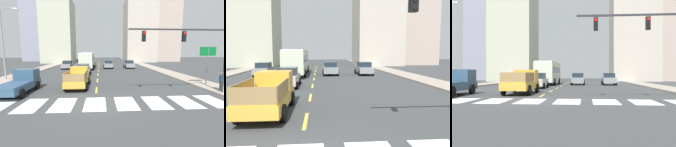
# 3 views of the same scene
# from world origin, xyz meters

# --- Properties ---
(sidewalk_right) EXTENTS (2.92, 110.00, 0.15)m
(sidewalk_right) POSITION_xyz_m (11.79, 18.00, 0.07)
(sidewalk_right) COLOR gray
(sidewalk_right) RESTS_ON ground
(lane_dash_0) EXTENTS (0.16, 2.40, 0.01)m
(lane_dash_0) POSITION_xyz_m (0.00, 4.00, 0.00)
(lane_dash_0) COLOR yellow
(lane_dash_0) RESTS_ON ground
(lane_dash_1) EXTENTS (0.16, 2.40, 0.01)m
(lane_dash_1) POSITION_xyz_m (0.00, 9.00, 0.00)
(lane_dash_1) COLOR yellow
(lane_dash_1) RESTS_ON ground
(lane_dash_2) EXTENTS (0.16, 2.40, 0.01)m
(lane_dash_2) POSITION_xyz_m (0.00, 14.00, 0.00)
(lane_dash_2) COLOR yellow
(lane_dash_2) RESTS_ON ground
(lane_dash_3) EXTENTS (0.16, 2.40, 0.01)m
(lane_dash_3) POSITION_xyz_m (0.00, 19.00, 0.00)
(lane_dash_3) COLOR yellow
(lane_dash_3) RESTS_ON ground
(lane_dash_4) EXTENTS (0.16, 2.40, 0.01)m
(lane_dash_4) POSITION_xyz_m (0.00, 24.00, 0.00)
(lane_dash_4) COLOR yellow
(lane_dash_4) RESTS_ON ground
(lane_dash_5) EXTENTS (0.16, 2.40, 0.01)m
(lane_dash_5) POSITION_xyz_m (0.00, 29.00, 0.00)
(lane_dash_5) COLOR yellow
(lane_dash_5) RESTS_ON ground
(lane_dash_6) EXTENTS (0.16, 2.40, 0.01)m
(lane_dash_6) POSITION_xyz_m (0.00, 34.00, 0.00)
(lane_dash_6) COLOR yellow
(lane_dash_6) RESTS_ON ground
(lane_dash_7) EXTENTS (0.16, 2.40, 0.01)m
(lane_dash_7) POSITION_xyz_m (0.00, 39.00, 0.00)
(lane_dash_7) COLOR yellow
(lane_dash_7) RESTS_ON ground
(pickup_stakebed) EXTENTS (2.18, 5.20, 1.96)m
(pickup_stakebed) POSITION_xyz_m (-1.93, 5.86, 0.94)
(pickup_stakebed) COLOR gold
(pickup_stakebed) RESTS_ON ground
(city_bus) EXTENTS (2.72, 10.80, 3.32)m
(city_bus) POSITION_xyz_m (-2.35, 23.67, 1.95)
(city_bus) COLOR beige
(city_bus) RESTS_ON ground
(sedan_near_right) EXTENTS (2.02, 4.40, 1.72)m
(sedan_near_right) POSITION_xyz_m (6.55, 23.12, 0.86)
(sedan_near_right) COLOR gray
(sedan_near_right) RESTS_ON ground
(sedan_mid) EXTENTS (2.02, 4.40, 1.72)m
(sedan_mid) POSITION_xyz_m (2.06, 23.29, 0.86)
(sedan_mid) COLOR gray
(sedan_mid) RESTS_ON ground
(sedan_far) EXTENTS (2.02, 4.40, 1.72)m
(sedan_far) POSITION_xyz_m (-6.41, 22.74, 0.86)
(sedan_far) COLOR gray
(sedan_far) RESTS_ON ground
(sedan_near_left) EXTENTS (2.02, 4.40, 1.72)m
(sedan_near_left) POSITION_xyz_m (-2.15, 13.72, 0.86)
(sedan_near_left) COLOR beige
(sedan_near_left) RESTS_ON ground
(block_mid_left) EXTENTS (9.55, 10.65, 25.51)m
(block_mid_left) POSITION_xyz_m (-22.24, 52.33, 12.75)
(block_mid_left) COLOR #8D8EA3
(block_mid_left) RESTS_ON ground
(block_mid_right) EXTENTS (9.86, 10.74, 20.37)m
(block_mid_right) POSITION_xyz_m (13.90, 44.70, 10.18)
(block_mid_right) COLOR beige
(block_mid_right) RESTS_ON ground
(block_low_left) EXTENTS (9.00, 10.65, 19.49)m
(block_low_left) POSITION_xyz_m (-12.75, 42.34, 9.75)
(block_low_left) COLOR beige
(block_low_left) RESTS_ON ground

